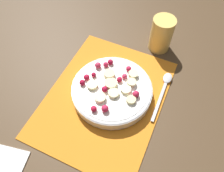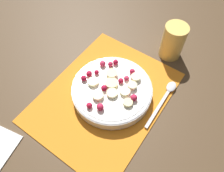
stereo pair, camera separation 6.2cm
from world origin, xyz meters
name	(u,v)px [view 2 (the right image)]	position (x,y,z in m)	size (l,w,h in m)	color
ground_plane	(105,97)	(0.00, 0.00, 0.00)	(3.00, 3.00, 0.00)	#4C3823
placemat	(104,96)	(0.00, 0.00, 0.00)	(0.43, 0.33, 0.01)	orange
fruit_bowl	(112,90)	(-0.02, 0.01, 0.03)	(0.24, 0.24, 0.05)	white
spoon	(167,94)	(-0.11, 0.15, 0.01)	(0.18, 0.03, 0.01)	silver
drinking_glass	(173,41)	(-0.27, 0.08, 0.06)	(0.07, 0.07, 0.12)	#F4CC66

